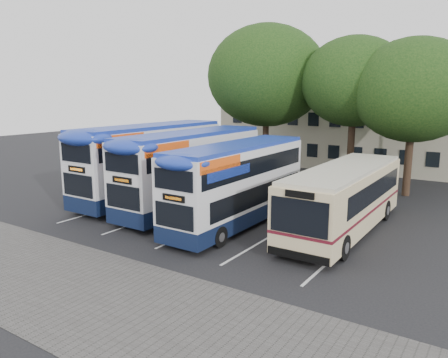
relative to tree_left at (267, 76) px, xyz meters
name	(u,v)px	position (x,y,z in m)	size (l,w,h in m)	color
ground	(232,263)	(7.90, -17.54, -8.16)	(120.00, 120.00, 0.00)	black
paving_strip	(104,298)	(5.90, -22.54, -8.15)	(40.00, 6.00, 0.01)	#595654
bay_lines	(223,219)	(4.15, -12.54, -8.15)	(14.12, 11.00, 0.01)	silver
depot_building	(393,134)	(7.90, 9.45, -5.00)	(32.40, 8.40, 6.20)	#C2B39C
tree_left	(267,76)	(0.00, 0.00, 0.00)	(9.50, 9.50, 12.21)	black
tree_mid	(354,82)	(7.15, -0.25, -0.56)	(7.50, 7.50, 10.80)	black
tree_right	(414,90)	(11.27, -0.94, -1.18)	(7.94, 7.94, 10.37)	black
bus_dd_left	(152,158)	(-2.40, -11.06, -5.50)	(2.81, 11.59, 4.83)	#0F1B3A
bus_dd_mid	(192,167)	(1.36, -11.63, -5.61)	(2.69, 11.08, 4.62)	#0F1B3A
bus_dd_right	(238,181)	(5.30, -12.88, -5.80)	(2.49, 10.28, 4.28)	#0F1B3A
bus_single	(345,195)	(10.30, -10.91, -6.30)	(2.80, 11.00, 3.28)	beige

